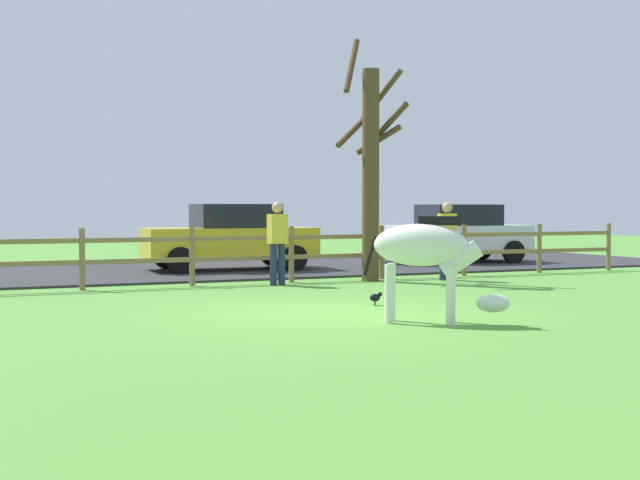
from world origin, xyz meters
name	(u,v)px	position (x,y,z in m)	size (l,w,h in m)	color
ground_plane	(325,312)	(0.00, 0.00, 0.00)	(60.00, 60.00, 0.00)	#549338
parking_asphalt	(163,270)	(0.00, 9.30, 0.03)	(28.00, 7.40, 0.05)	#2D2D33
paddock_fence	(192,252)	(-0.53, 5.00, 0.66)	(21.05, 0.11, 1.15)	olive
bare_tree	(371,165)	(3.21, 4.65, 2.41)	(1.44, 1.15, 5.10)	#513A23
zebra	(427,253)	(0.71, -1.65, 0.93)	(1.64, 1.33, 1.41)	white
crow_on_grass	(376,297)	(1.11, 0.51, 0.13)	(0.22, 0.10, 0.20)	black
parked_car_yellow	(231,236)	(1.41, 8.36, 0.84)	(4.11, 2.11, 1.56)	yellow
parked_car_white	(454,233)	(7.84, 8.57, 0.84)	(4.14, 2.17, 1.56)	white
visitor_left_of_tree	(277,239)	(1.05, 4.49, 0.91)	(0.38, 0.26, 1.64)	#232847
visitor_right_of_tree	(447,237)	(4.75, 4.14, 0.91)	(0.40, 0.30, 1.64)	#232847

